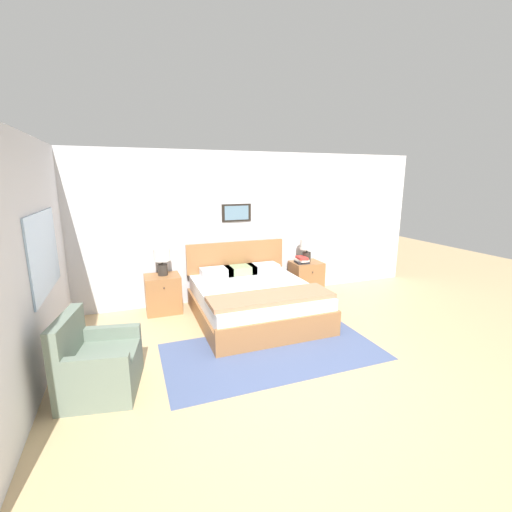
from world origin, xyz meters
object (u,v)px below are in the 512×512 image
bed (255,300)px  table_lamp_by_door (307,247)px  nightstand_by_door (306,278)px  table_lamp_near_window (162,258)px  nightstand_near_window (163,294)px  armchair (97,365)px

bed → table_lamp_by_door: table_lamp_by_door is taller
bed → nightstand_by_door: size_ratio=3.27×
table_lamp_near_window → nightstand_near_window: bearing=-131.7°
bed → armchair: size_ratio=2.27×
armchair → nightstand_by_door: (3.48, 1.98, 0.02)m
table_lamp_near_window → table_lamp_by_door: same height
bed → nightstand_near_window: 1.51m
armchair → nightstand_by_door: bearing=129.9°
nightstand_near_window → table_lamp_near_window: (0.02, 0.02, 0.59)m
bed → nightstand_by_door: (1.31, 0.75, 0.01)m
armchair → nightstand_near_window: size_ratio=1.44×
nightstand_near_window → table_lamp_by_door: bearing=0.5°
bed → armchair: bearing=-150.3°
armchair → table_lamp_near_window: (0.87, 2.00, 0.61)m
armchair → table_lamp_by_door: 4.07m
bed → table_lamp_by_door: size_ratio=4.54×
nightstand_near_window → table_lamp_near_window: 0.59m
table_lamp_near_window → bed: bearing=-30.7°
nightstand_near_window → table_lamp_near_window: size_ratio=1.39×
nightstand_by_door → table_lamp_by_door: table_lamp_by_door is taller
bed → table_lamp_by_door: (1.32, 0.77, 0.60)m
table_lamp_near_window → table_lamp_by_door: 2.62m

